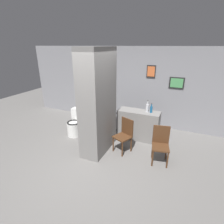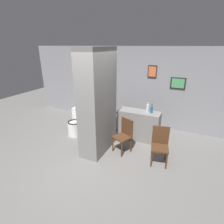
% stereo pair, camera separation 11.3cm
% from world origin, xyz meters
% --- Properties ---
extents(ground_plane, '(14.00, 14.00, 0.00)m').
position_xyz_m(ground_plane, '(0.00, 0.00, 0.00)').
color(ground_plane, slate).
extents(wall_back, '(8.00, 0.09, 2.60)m').
position_xyz_m(wall_back, '(0.00, 2.63, 1.30)').
color(wall_back, gray).
rests_on(wall_back, ground_plane).
extents(pillar_center, '(0.54, 1.14, 2.60)m').
position_xyz_m(pillar_center, '(-0.14, 0.57, 1.30)').
color(pillar_center, gray).
rests_on(pillar_center, ground_plane).
extents(counter_shelf, '(1.19, 0.44, 0.87)m').
position_xyz_m(counter_shelf, '(0.65, 1.55, 0.43)').
color(counter_shelf, gray).
rests_on(counter_shelf, ground_plane).
extents(toilet, '(0.41, 0.57, 0.80)m').
position_xyz_m(toilet, '(-1.20, 0.99, 0.33)').
color(toilet, white).
rests_on(toilet, ground_plane).
extents(chair_near_pillar, '(0.51, 0.51, 0.89)m').
position_xyz_m(chair_near_pillar, '(0.50, 0.76, 0.48)').
color(chair_near_pillar, '#4C2D19').
rests_on(chair_near_pillar, ground_plane).
extents(chair_by_doorway, '(0.45, 0.45, 0.89)m').
position_xyz_m(chair_by_doorway, '(1.43, 0.67, 0.48)').
color(chair_by_doorway, '#4C2D19').
rests_on(chair_by_doorway, ground_plane).
extents(bicycle, '(1.68, 0.42, 0.77)m').
position_xyz_m(bicycle, '(-0.74, 1.65, 0.37)').
color(bicycle, black).
rests_on(bicycle, ground_plane).
extents(bottle_tall, '(0.08, 0.08, 0.35)m').
position_xyz_m(bottle_tall, '(0.87, 1.58, 0.99)').
color(bottle_tall, silver).
rests_on(bottle_tall, counter_shelf).
extents(bottle_short, '(0.07, 0.07, 0.27)m').
position_xyz_m(bottle_short, '(0.98, 1.57, 0.97)').
color(bottle_short, '#19598C').
rests_on(bottle_short, counter_shelf).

